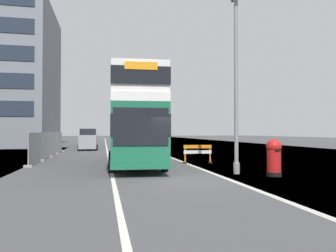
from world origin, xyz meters
name	(u,v)px	position (x,y,z in m)	size (l,w,h in m)	color
ground	(200,181)	(0.51, 0.12, -0.05)	(140.00, 280.00, 0.10)	#424244
double_decker_bus	(136,119)	(-1.43, 6.19, 2.61)	(3.18, 10.70, 4.92)	#196042
lamppost_foreground	(236,89)	(2.64, 1.40, 3.84)	(0.29, 0.70, 8.14)	gray
red_pillar_postbox	(274,156)	(3.88, 0.35, 0.87)	(0.64, 0.64, 1.58)	black
roadworks_barrier	(198,152)	(2.31, 6.32, 0.69)	(1.71, 0.54, 1.10)	orange
construction_site_fence	(50,145)	(-7.17, 12.82, 0.90)	(0.44, 13.80, 1.90)	#A8AAAD
car_oncoming_near	(88,140)	(-4.81, 22.04, 1.05)	(1.93, 3.97, 2.21)	gray
car_receding_mid	(125,139)	(-0.51, 29.22, 0.99)	(2.06, 4.57, 2.12)	silver
bare_tree_far_verge_near	(8,126)	(-15.53, 32.84, 2.64)	(2.56, 3.13, 5.10)	#4C3D2D
bare_tree_far_verge_mid	(43,128)	(-13.76, 47.31, 2.63)	(2.93, 2.79, 4.85)	#4C3D2D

